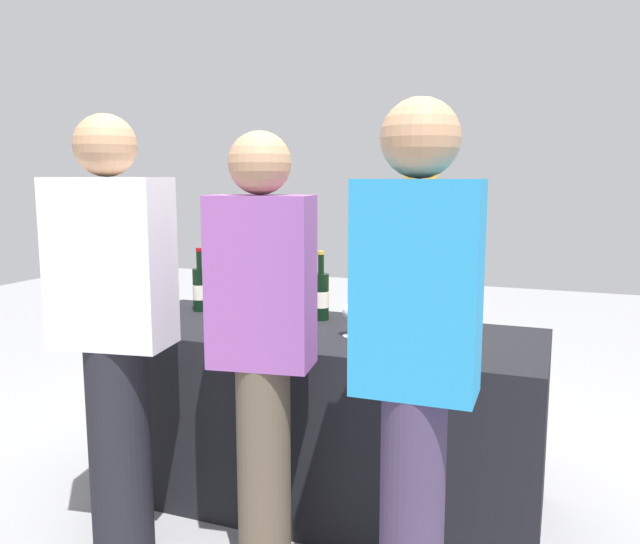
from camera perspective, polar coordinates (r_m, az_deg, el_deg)
ground_plane at (r=3.00m, az=0.00°, el=-19.58°), size 12.00×12.00×0.00m
tasting_table at (r=2.84m, az=0.00°, el=-12.73°), size 1.87×0.74×0.77m
wine_bottle_0 at (r=3.15m, az=-10.77°, el=-1.49°), size 0.07×0.07×0.31m
wine_bottle_1 at (r=3.06m, az=-9.17°, el=-1.66°), size 0.08×0.08×0.31m
wine_bottle_2 at (r=2.90m, az=0.09°, el=-2.14°), size 0.07×0.07×0.32m
wine_bottle_3 at (r=2.74m, az=9.92°, el=-2.79°), size 0.08×0.08×0.31m
wine_glass_0 at (r=2.78m, az=-6.86°, el=-2.87°), size 0.08×0.08×0.14m
wine_glass_1 at (r=2.65m, az=-6.11°, el=-3.50°), size 0.06×0.06×0.14m
wine_glass_2 at (r=2.59m, az=2.82°, el=-3.72°), size 0.07×0.07×0.14m
wine_glass_3 at (r=2.45m, az=5.72°, el=-4.52°), size 0.08×0.08×0.14m
wine_glass_4 at (r=2.43m, az=12.49°, el=-4.94°), size 0.06×0.06×0.13m
server_pouring at (r=3.21m, az=8.83°, el=-1.64°), size 0.45×0.28×1.59m
guest_0 at (r=2.42m, az=-18.06°, el=-4.61°), size 0.44×0.29×1.63m
guest_1 at (r=2.18m, az=-5.23°, el=-6.15°), size 0.37×0.24×1.57m
guest_2 at (r=1.82m, az=8.59°, el=-7.83°), size 0.35×0.22×1.63m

